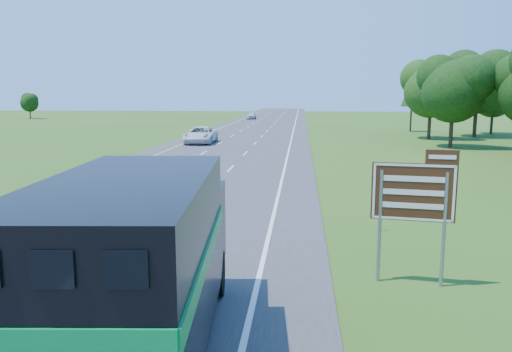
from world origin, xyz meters
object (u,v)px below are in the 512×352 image
object	(u,v)px
horse_truck	(140,265)
exit_sign	(415,198)
white_suv	(201,135)
far_car	(251,116)

from	to	relation	value
horse_truck	exit_sign	bearing A→B (deg)	34.23
white_suv	far_car	size ratio (longest dim) A/B	1.48
white_suv	horse_truck	bearing A→B (deg)	-81.04
horse_truck	far_car	xyz separation A→B (m)	(-7.43, 94.51, -1.24)
white_suv	exit_sign	size ratio (longest dim) A/B	1.71
white_suv	exit_sign	distance (m)	40.26
far_car	white_suv	bearing A→B (deg)	-87.98
horse_truck	white_suv	xyz separation A→B (m)	(-7.55, 42.69, -1.10)
horse_truck	far_car	world-z (taller)	horse_truck
horse_truck	far_car	bearing A→B (deg)	89.67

